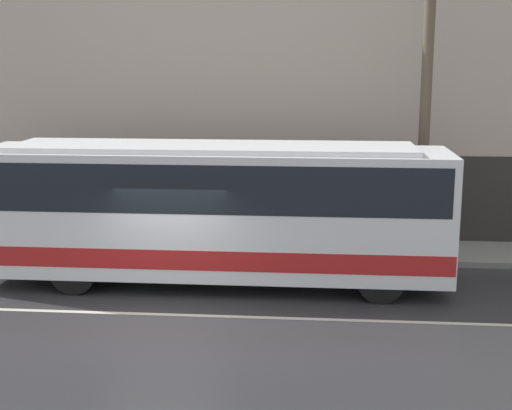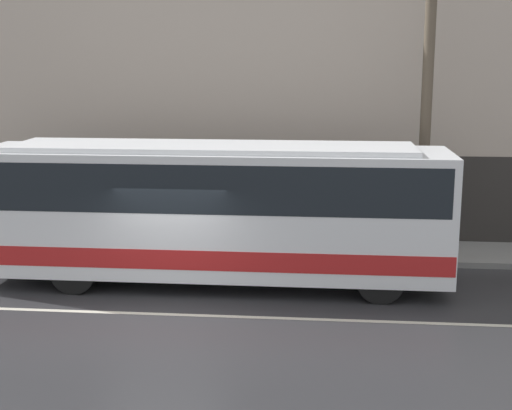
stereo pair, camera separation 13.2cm
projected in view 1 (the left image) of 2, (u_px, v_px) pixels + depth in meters
name	position (u px, v px, depth m)	size (l,w,h in m)	color
ground_plane	(163.00, 315.00, 14.98)	(60.00, 60.00, 0.00)	#2D2D30
sidewalk	(202.00, 248.00, 19.96)	(60.00, 2.25, 0.16)	gray
building_facade	(206.00, 68.00, 20.19)	(60.00, 0.35, 10.37)	#B7A899
lane_stripe	(163.00, 314.00, 14.98)	(54.00, 0.14, 0.01)	beige
transit_bus	(213.00, 206.00, 16.72)	(10.94, 2.49, 3.33)	white
utility_pole_near	(426.00, 95.00, 18.11)	(0.28, 0.28, 8.42)	brown
pedestrian_waiting	(140.00, 219.00, 19.99)	(0.36, 0.36, 1.53)	#1E5933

